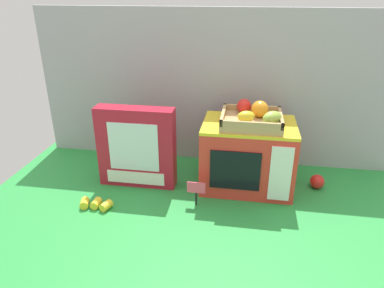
{
  "coord_description": "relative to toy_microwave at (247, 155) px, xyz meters",
  "views": [
    {
      "loc": [
        0.16,
        -1.28,
        0.77
      ],
      "look_at": [
        -0.05,
        0.02,
        0.19
      ],
      "focal_mm": 33.11,
      "sensor_mm": 36.0,
      "label": 1
    }
  ],
  "objects": [
    {
      "name": "ground_plane",
      "position": [
        -0.18,
        -0.05,
        -0.14
      ],
      "size": [
        1.7,
        1.7,
        0.0
      ],
      "primitive_type": "plane",
      "color": "green",
      "rests_on": "ground"
    },
    {
      "name": "display_back_panel",
      "position": [
        -0.18,
        0.24,
        0.21
      ],
      "size": [
        1.61,
        0.03,
        0.7
      ],
      "primitive_type": "cube",
      "color": "#A0A3A8",
      "rests_on": "ground"
    },
    {
      "name": "toy_microwave",
      "position": [
        0.0,
        0.0,
        0.0
      ],
      "size": [
        0.37,
        0.27,
        0.28
      ],
      "color": "red",
      "rests_on": "ground"
    },
    {
      "name": "food_groups_crate",
      "position": [
        0.01,
        -0.01,
        0.17
      ],
      "size": [
        0.24,
        0.21,
        0.09
      ],
      "color": "tan",
      "rests_on": "toy_microwave"
    },
    {
      "name": "cookie_set_box",
      "position": [
        -0.45,
        -0.06,
        0.03
      ],
      "size": [
        0.32,
        0.08,
        0.34
      ],
      "color": "#B2192D",
      "rests_on": "ground"
    },
    {
      "name": "price_sign",
      "position": [
        -0.18,
        -0.19,
        -0.07
      ],
      "size": [
        0.07,
        0.01,
        0.1
      ],
      "color": "black",
      "rests_on": "ground"
    },
    {
      "name": "loose_toy_banana",
      "position": [
        -0.56,
        -0.26,
        -0.12
      ],
      "size": [
        0.13,
        0.06,
        0.03
      ],
      "color": "yellow",
      "rests_on": "ground"
    },
    {
      "name": "loose_toy_apple",
      "position": [
        0.29,
        0.02,
        -0.11
      ],
      "size": [
        0.06,
        0.06,
        0.06
      ],
      "primitive_type": "sphere",
      "color": "red",
      "rests_on": "ground"
    }
  ]
}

